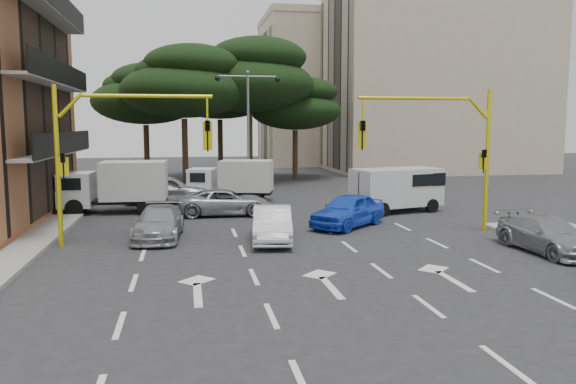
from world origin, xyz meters
The scene contains 21 objects.
ground centered at (0.00, 0.00, 0.00)m, with size 120.00×120.00×0.00m, color #28282B.
median_strip centered at (0.00, 16.00, 0.07)m, with size 1.40×6.00×0.15m, color gray.
apartment_beige_near centered at (19.95, 32.00, 9.35)m, with size 20.20×12.15×18.70m.
apartment_beige_far centered at (12.95, 44.00, 8.35)m, with size 16.20×12.15×16.70m.
pine_left_near centered at (-3.94, 21.96, 7.60)m, with size 9.15×9.15×10.23m.
pine_center centered at (1.06, 23.96, 8.30)m, with size 9.98×9.98×11.16m.
pine_left_far centered at (-6.94, 25.96, 6.91)m, with size 8.32×8.32×9.30m.
pine_right centered at (5.06, 25.96, 6.22)m, with size 7.49×7.49×8.37m.
pine_back centered at (-0.94, 28.96, 7.60)m, with size 9.15×9.15×10.23m.
signal_mast_right centered at (6.80, 1.99, 3.88)m, with size 5.79×0.37×6.00m.
signal_mast_left centered at (-6.80, 1.99, 3.88)m, with size 5.79×0.37×6.00m.
street_lamp_center centered at (0.00, 16.00, 5.43)m, with size 4.16×0.36×7.77m.
car_white_hatch centered at (-0.68, 1.47, 0.69)m, with size 1.45×4.16×1.37m, color silver.
car_blue_compact centered at (3.13, 4.00, 0.74)m, with size 1.75×4.35×1.48m, color blue.
car_silver_wagon centered at (-5.07, 2.84, 0.64)m, with size 1.79×4.41×1.28m, color #9B9EA3.
car_silver_cross_a centered at (-2.00, 8.21, 0.66)m, with size 2.19×4.76×1.32m, color #9EA0A6.
car_silver_cross_b centered at (-5.00, 13.00, 0.82)m, with size 1.94×4.83×1.65m, color #9D9FA5.
car_silver_parked centered at (8.70, -2.12, 0.64)m, with size 1.78×4.38×1.27m, color gray.
van_white centered at (6.83, 7.73, 1.16)m, with size 2.10×4.64×2.32m, color silver, non-canonical shape.
box_truck_a centered at (-7.57, 10.00, 1.33)m, with size 2.27×5.41×2.66m, color silver, non-canonical shape.
box_truck_b centered at (-1.33, 13.21, 1.22)m, with size 2.09×4.98×2.45m, color white, non-canonical shape.
Camera 1 is at (-3.92, -19.81, 4.55)m, focal length 35.00 mm.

